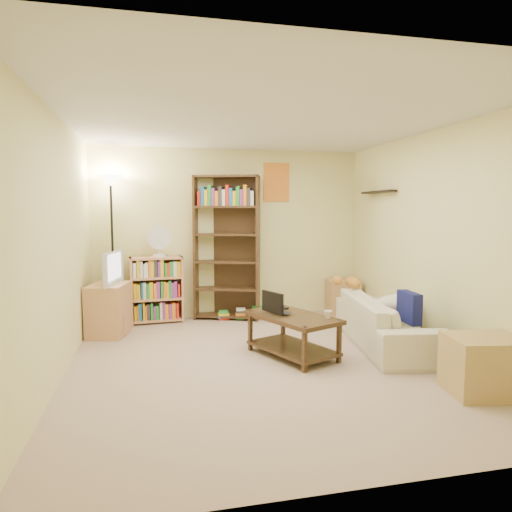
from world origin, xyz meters
name	(u,v)px	position (x,y,z in m)	size (l,w,h in m)	color
room	(266,207)	(0.00, 0.01, 1.62)	(4.50, 4.54, 2.52)	tan
sofa	(387,322)	(1.55, 0.30, 0.28)	(1.07, 2.04, 0.57)	beige
navy_pillow	(409,307)	(1.57, -0.13, 0.54)	(0.37, 0.11, 0.34)	#131754
cream_blanket	(398,304)	(1.70, 0.32, 0.49)	(0.52, 0.37, 0.22)	silver
tabby_cat	(350,282)	(1.42, 1.08, 0.64)	(0.45, 0.21, 0.15)	orange
coffee_table	(293,329)	(0.34, 0.14, 0.30)	(0.94, 1.17, 0.46)	#402A18
laptop	(283,312)	(0.26, 0.27, 0.47)	(0.32, 0.36, 0.02)	black
laptop_screen	(273,302)	(0.13, 0.21, 0.60)	(0.01, 0.34, 0.23)	white
mug	(328,314)	(0.66, -0.08, 0.50)	(0.09, 0.09, 0.08)	silver
tv_remote	(281,307)	(0.30, 0.50, 0.47)	(0.06, 0.18, 0.02)	black
tv_stand	(109,310)	(-1.70, 1.50, 0.33)	(0.44, 0.61, 0.66)	tan
television	(108,268)	(-1.70, 1.50, 0.86)	(0.25, 0.72, 0.42)	black
tall_bookshelf	(227,244)	(-0.08, 2.05, 1.11)	(0.99, 0.61, 2.10)	#442E1A
short_bookshelf	(157,290)	(-1.09, 2.05, 0.47)	(0.75, 0.35, 0.94)	tan
desk_fan	(159,241)	(-1.04, 2.00, 1.18)	(0.33, 0.19, 0.45)	white
floor_lamp	(111,206)	(-1.68, 2.05, 1.65)	(0.35, 0.35, 2.07)	black
side_table	(343,297)	(1.72, 1.97, 0.26)	(0.46, 0.46, 0.52)	tan
end_cabinet	(484,365)	(1.65, -1.21, 0.25)	(0.60, 0.50, 0.50)	tan
book_stacks	(242,314)	(0.13, 1.95, 0.08)	(0.65, 0.18, 0.19)	red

